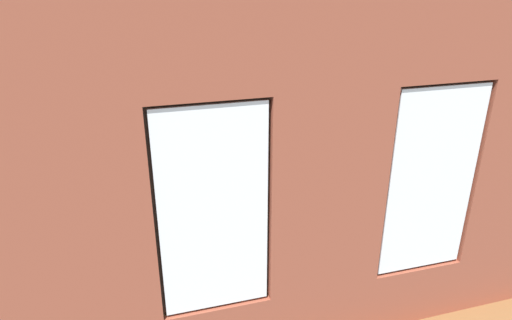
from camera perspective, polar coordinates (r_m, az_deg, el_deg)
name	(u,v)px	position (r m, az deg, el deg)	size (l,w,h in m)	color
ground_plane	(253,222)	(7.02, -0.36, -7.81)	(6.42, 5.72, 0.10)	brown
brick_wall_with_windows	(328,191)	(4.14, 9.04, -3.81)	(5.82, 0.30, 3.42)	brown
white_wall_right	(23,137)	(6.02, -27.06, 2.63)	(0.10, 4.72, 3.42)	silver
couch_by_window	(237,284)	(5.19, -2.33, -15.26)	(1.78, 0.87, 0.80)	black
couch_left	(394,190)	(7.46, 16.82, -3.57)	(0.91, 1.76, 0.80)	black
coffee_table	(235,195)	(6.90, -2.63, -4.39)	(1.30, 0.84, 0.43)	#A87547
cup_ceramic	(211,196)	(6.67, -5.65, -4.54)	(0.08, 0.08, 0.09)	#33567F
candle_jar	(223,188)	(6.91, -4.17, -3.45)	(0.08, 0.08, 0.09)	#B7333D
table_plant_small	(243,189)	(6.74, -1.60, -3.59)	(0.12, 0.12, 0.19)	#47423D
remote_black	(255,184)	(7.08, -0.12, -3.04)	(0.05, 0.17, 0.02)	black
media_console	(68,253)	(6.24, -22.46, -10.70)	(1.12, 0.42, 0.53)	black
tv_flatscreen	(59,206)	(5.92, -23.43, -5.25)	(1.17, 0.20, 0.81)	black
papasan_chair	(235,152)	(8.27, -2.64, 1.00)	(1.13, 1.13, 0.70)	olive
potted_plant_mid_room_small	(268,171)	(7.84, 1.47, -1.42)	(0.24, 0.24, 0.45)	brown
potted_plant_foreground_right	(93,145)	(8.12, -19.66, 1.76)	(1.07, 1.15, 1.45)	#9E5638
potted_plant_near_tv	(109,264)	(5.10, -17.90, -12.22)	(0.70, 0.70, 1.03)	gray
potted_plant_corner_far_left	(482,219)	(6.25, 26.42, -6.67)	(0.84, 0.84, 1.06)	#9E5638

